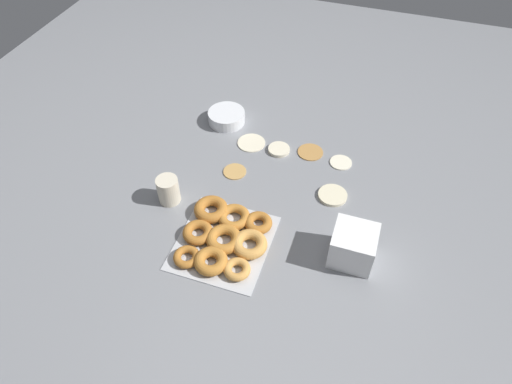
{
  "coord_description": "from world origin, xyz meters",
  "views": [
    {
      "loc": [
        0.29,
        -1.08,
        1.17
      ],
      "look_at": [
        -0.04,
        -0.08,
        0.04
      ],
      "focal_mm": 32.0,
      "sensor_mm": 36.0,
      "label": 1
    }
  ],
  "objects_px": {
    "pancake_3": "(279,149)",
    "pancake_1": "(310,152)",
    "container_stack": "(353,246)",
    "pancake_4": "(235,171)",
    "pancake_5": "(341,162)",
    "pancake_2": "(251,142)",
    "donut_tray": "(224,236)",
    "batter_bowl": "(227,117)",
    "paper_cup": "(168,190)",
    "pancake_0": "(333,195)"
  },
  "relations": [
    {
      "from": "container_stack",
      "to": "paper_cup",
      "type": "distance_m",
      "value": 0.64
    },
    {
      "from": "pancake_3",
      "to": "donut_tray",
      "type": "height_order",
      "value": "donut_tray"
    },
    {
      "from": "pancake_2",
      "to": "paper_cup",
      "type": "xyz_separation_m",
      "value": [
        -0.17,
        -0.37,
        0.04
      ]
    },
    {
      "from": "pancake_5",
      "to": "paper_cup",
      "type": "relative_size",
      "value": 0.84
    },
    {
      "from": "pancake_0",
      "to": "pancake_3",
      "type": "distance_m",
      "value": 0.3
    },
    {
      "from": "pancake_1",
      "to": "pancake_4",
      "type": "bearing_deg",
      "value": -141.23
    },
    {
      "from": "container_stack",
      "to": "paper_cup",
      "type": "relative_size",
      "value": 1.33
    },
    {
      "from": "batter_bowl",
      "to": "pancake_0",
      "type": "bearing_deg",
      "value": -28.58
    },
    {
      "from": "pancake_4",
      "to": "container_stack",
      "type": "distance_m",
      "value": 0.53
    },
    {
      "from": "pancake_2",
      "to": "pancake_3",
      "type": "xyz_separation_m",
      "value": [
        0.11,
        -0.01,
        0.0
      ]
    },
    {
      "from": "paper_cup",
      "to": "container_stack",
      "type": "bearing_deg",
      "value": -3.63
    },
    {
      "from": "container_stack",
      "to": "pancake_2",
      "type": "bearing_deg",
      "value": 138.57
    },
    {
      "from": "pancake_4",
      "to": "batter_bowl",
      "type": "height_order",
      "value": "batter_bowl"
    },
    {
      "from": "pancake_4",
      "to": "container_stack",
      "type": "relative_size",
      "value": 0.65
    },
    {
      "from": "container_stack",
      "to": "paper_cup",
      "type": "bearing_deg",
      "value": 176.37
    },
    {
      "from": "pancake_1",
      "to": "container_stack",
      "type": "bearing_deg",
      "value": -61.57
    },
    {
      "from": "pancake_1",
      "to": "container_stack",
      "type": "distance_m",
      "value": 0.49
    },
    {
      "from": "donut_tray",
      "to": "pancake_5",
      "type": "bearing_deg",
      "value": 59.11
    },
    {
      "from": "pancake_0",
      "to": "paper_cup",
      "type": "relative_size",
      "value": 1.04
    },
    {
      "from": "pancake_4",
      "to": "container_stack",
      "type": "bearing_deg",
      "value": -27.0
    },
    {
      "from": "pancake_5",
      "to": "paper_cup",
      "type": "distance_m",
      "value": 0.64
    },
    {
      "from": "pancake_0",
      "to": "pancake_1",
      "type": "bearing_deg",
      "value": 122.92
    },
    {
      "from": "pancake_0",
      "to": "paper_cup",
      "type": "bearing_deg",
      "value": -159.94
    },
    {
      "from": "pancake_3",
      "to": "pancake_1",
      "type": "bearing_deg",
      "value": 13.53
    },
    {
      "from": "pancake_1",
      "to": "pancake_2",
      "type": "distance_m",
      "value": 0.23
    },
    {
      "from": "pancake_0",
      "to": "pancake_2",
      "type": "height_order",
      "value": "pancake_0"
    },
    {
      "from": "pancake_5",
      "to": "batter_bowl",
      "type": "height_order",
      "value": "batter_bowl"
    },
    {
      "from": "pancake_2",
      "to": "pancake_5",
      "type": "relative_size",
      "value": 1.32
    },
    {
      "from": "container_stack",
      "to": "batter_bowl",
      "type": "bearing_deg",
      "value": 140.08
    },
    {
      "from": "pancake_4",
      "to": "pancake_5",
      "type": "distance_m",
      "value": 0.4
    },
    {
      "from": "pancake_3",
      "to": "donut_tray",
      "type": "bearing_deg",
      "value": -95.4
    },
    {
      "from": "donut_tray",
      "to": "pancake_2",
      "type": "bearing_deg",
      "value": 98.47
    },
    {
      "from": "pancake_4",
      "to": "pancake_5",
      "type": "relative_size",
      "value": 1.03
    },
    {
      "from": "container_stack",
      "to": "pancake_0",
      "type": "bearing_deg",
      "value": 114.31
    },
    {
      "from": "pancake_1",
      "to": "batter_bowl",
      "type": "distance_m",
      "value": 0.38
    },
    {
      "from": "pancake_0",
      "to": "batter_bowl",
      "type": "height_order",
      "value": "batter_bowl"
    },
    {
      "from": "pancake_3",
      "to": "pancake_4",
      "type": "relative_size",
      "value": 0.99
    },
    {
      "from": "pancake_2",
      "to": "donut_tray",
      "type": "distance_m",
      "value": 0.48
    },
    {
      "from": "pancake_3",
      "to": "paper_cup",
      "type": "relative_size",
      "value": 0.85
    },
    {
      "from": "pancake_4",
      "to": "pancake_5",
      "type": "height_order",
      "value": "same"
    },
    {
      "from": "pancake_5",
      "to": "container_stack",
      "type": "xyz_separation_m",
      "value": [
        0.11,
        -0.41,
        0.05
      ]
    },
    {
      "from": "donut_tray",
      "to": "batter_bowl",
      "type": "distance_m",
      "value": 0.6
    },
    {
      "from": "pancake_5",
      "to": "container_stack",
      "type": "distance_m",
      "value": 0.43
    },
    {
      "from": "pancake_0",
      "to": "batter_bowl",
      "type": "xyz_separation_m",
      "value": [
        -0.5,
        0.27,
        0.02
      ]
    },
    {
      "from": "paper_cup",
      "to": "batter_bowl",
      "type": "bearing_deg",
      "value": 86.13
    },
    {
      "from": "pancake_0",
      "to": "container_stack",
      "type": "xyz_separation_m",
      "value": [
        0.11,
        -0.23,
        0.05
      ]
    },
    {
      "from": "batter_bowl",
      "to": "pancake_5",
      "type": "bearing_deg",
      "value": -10.87
    },
    {
      "from": "pancake_3",
      "to": "donut_tray",
      "type": "distance_m",
      "value": 0.47
    },
    {
      "from": "pancake_3",
      "to": "pancake_5",
      "type": "height_order",
      "value": "pancake_3"
    },
    {
      "from": "pancake_4",
      "to": "pancake_2",
      "type": "bearing_deg",
      "value": 87.99
    }
  ]
}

